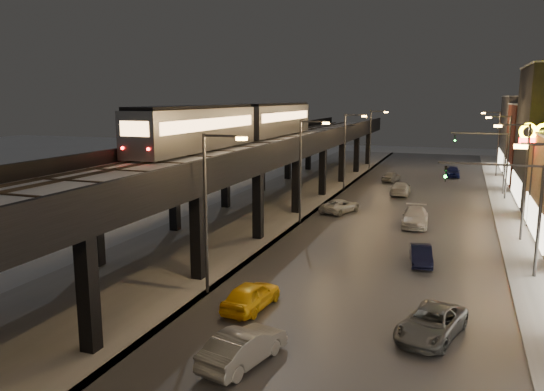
% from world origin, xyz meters
% --- Properties ---
extents(road_surface, '(17.00, 120.00, 0.06)m').
position_xyz_m(road_surface, '(7.50, 35.00, 0.03)').
color(road_surface, '#46474D').
rests_on(road_surface, ground).
extents(sidewalk_right, '(4.00, 120.00, 0.14)m').
position_xyz_m(sidewalk_right, '(17.50, 35.00, 0.07)').
color(sidewalk_right, '#9FA1A8').
rests_on(sidewalk_right, ground).
extents(under_viaduct_pavement, '(11.00, 120.00, 0.06)m').
position_xyz_m(under_viaduct_pavement, '(-6.00, 35.00, 0.03)').
color(under_viaduct_pavement, '#9FA1A8').
rests_on(under_viaduct_pavement, ground).
extents(elevated_viaduct, '(9.00, 100.00, 6.30)m').
position_xyz_m(elevated_viaduct, '(-6.00, 31.84, 5.62)').
color(elevated_viaduct, black).
rests_on(elevated_viaduct, ground).
extents(viaduct_trackbed, '(8.40, 100.00, 0.32)m').
position_xyz_m(viaduct_trackbed, '(-6.01, 31.97, 6.39)').
color(viaduct_trackbed, '#B2B7C1').
rests_on(viaduct_trackbed, elevated_viaduct).
extents(viaduct_parapet_streetside, '(0.30, 100.00, 1.10)m').
position_xyz_m(viaduct_parapet_streetside, '(-1.65, 32.00, 6.85)').
color(viaduct_parapet_streetside, black).
rests_on(viaduct_parapet_streetside, elevated_viaduct).
extents(viaduct_parapet_far, '(0.30, 100.00, 1.10)m').
position_xyz_m(viaduct_parapet_far, '(-10.35, 32.00, 6.85)').
color(viaduct_parapet_far, black).
rests_on(viaduct_parapet_far, elevated_viaduct).
extents(streetlight_left_1, '(2.57, 0.28, 9.00)m').
position_xyz_m(streetlight_left_1, '(-0.43, 13.00, 5.24)').
color(streetlight_left_1, '#38383A').
rests_on(streetlight_left_1, ground).
extents(streetlight_left_2, '(2.57, 0.28, 9.00)m').
position_xyz_m(streetlight_left_2, '(-0.43, 31.00, 5.24)').
color(streetlight_left_2, '#38383A').
rests_on(streetlight_left_2, ground).
extents(streetlight_right_2, '(2.56, 0.28, 9.00)m').
position_xyz_m(streetlight_right_2, '(16.73, 31.00, 5.24)').
color(streetlight_right_2, '#38383A').
rests_on(streetlight_right_2, ground).
extents(streetlight_left_3, '(2.57, 0.28, 9.00)m').
position_xyz_m(streetlight_left_3, '(-0.43, 49.00, 5.24)').
color(streetlight_left_3, '#38383A').
rests_on(streetlight_left_3, ground).
extents(streetlight_right_3, '(2.56, 0.28, 9.00)m').
position_xyz_m(streetlight_right_3, '(16.73, 49.00, 5.24)').
color(streetlight_right_3, '#38383A').
rests_on(streetlight_right_3, ground).
extents(streetlight_left_4, '(2.57, 0.28, 9.00)m').
position_xyz_m(streetlight_left_4, '(-0.43, 67.00, 5.24)').
color(streetlight_left_4, '#38383A').
rests_on(streetlight_left_4, ground).
extents(streetlight_right_4, '(2.56, 0.28, 9.00)m').
position_xyz_m(streetlight_right_4, '(16.73, 67.00, 5.24)').
color(streetlight_right_4, '#38383A').
rests_on(streetlight_right_4, ground).
extents(traffic_light_rig_a, '(6.10, 0.34, 7.00)m').
position_xyz_m(traffic_light_rig_a, '(15.84, 22.00, 4.50)').
color(traffic_light_rig_a, '#38383A').
rests_on(traffic_light_rig_a, ground).
extents(traffic_light_rig_b, '(6.10, 0.34, 7.00)m').
position_xyz_m(traffic_light_rig_b, '(15.84, 52.00, 4.50)').
color(traffic_light_rig_b, '#38383A').
rests_on(traffic_light_rig_b, ground).
extents(subway_train, '(3.04, 37.51, 3.64)m').
position_xyz_m(subway_train, '(-8.50, 36.73, 8.43)').
color(subway_train, gray).
rests_on(subway_train, viaduct_trackbed).
extents(car_taxi, '(2.13, 4.40, 1.45)m').
position_xyz_m(car_taxi, '(2.53, 11.63, 0.72)').
color(car_taxi, yellow).
rests_on(car_taxi, ground).
extents(car_near_white, '(2.56, 4.71, 1.47)m').
position_xyz_m(car_near_white, '(4.40, 6.14, 0.74)').
color(car_near_white, gray).
rests_on(car_near_white, ground).
extents(car_mid_silver, '(3.56, 5.12, 1.30)m').
position_xyz_m(car_mid_silver, '(1.71, 36.33, 0.65)').
color(car_mid_silver, silver).
rests_on(car_mid_silver, ground).
extents(car_mid_dark, '(2.12, 5.03, 1.45)m').
position_xyz_m(car_mid_dark, '(6.09, 47.78, 0.72)').
color(car_mid_dark, silver).
rests_on(car_mid_dark, ground).
extents(car_far_white, '(2.35, 4.14, 1.33)m').
position_xyz_m(car_far_white, '(3.82, 57.24, 0.66)').
color(car_far_white, gray).
rests_on(car_far_white, ground).
extents(car_onc_silver, '(1.83, 3.93, 1.25)m').
position_xyz_m(car_onc_silver, '(10.25, 22.37, 0.62)').
color(car_onc_silver, black).
rests_on(car_onc_silver, ground).
extents(car_onc_dark, '(3.43, 5.22, 1.33)m').
position_xyz_m(car_onc_dark, '(11.55, 11.34, 0.67)').
color(car_onc_dark, '#565B60').
rests_on(car_onc_dark, ground).
extents(car_onc_white, '(2.40, 5.32, 1.51)m').
position_xyz_m(car_onc_white, '(8.93, 33.30, 0.76)').
color(car_onc_white, silver).
rests_on(car_onc_white, ground).
extents(car_onc_red, '(1.96, 4.51, 1.52)m').
position_xyz_m(car_onc_red, '(11.32, 64.30, 0.76)').
color(car_onc_red, '#101750').
rests_on(car_onc_red, ground).
extents(sign_mcdonalds, '(2.63, 0.66, 8.83)m').
position_xyz_m(sign_mcdonalds, '(18.00, 36.08, 7.01)').
color(sign_mcdonalds, '#38383A').
rests_on(sign_mcdonalds, ground).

